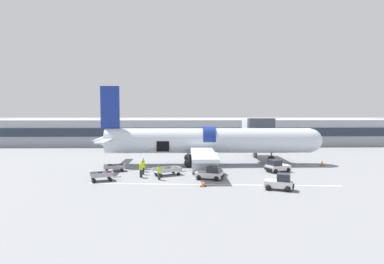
{
  "coord_description": "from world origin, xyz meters",
  "views": [
    {
      "loc": [
        -1.97,
        -40.92,
        7.85
      ],
      "look_at": [
        -0.96,
        3.69,
        4.74
      ],
      "focal_mm": 32.0,
      "sensor_mm": 36.0,
      "label": 1
    }
  ],
  "objects_px": {
    "ground_crew_loader_a": "(143,167)",
    "baggage_cart_loading": "(168,171)",
    "baggage_tug_lead": "(277,167)",
    "baggage_cart_queued": "(115,168)",
    "airplane": "(205,142)",
    "ground_crew_driver": "(143,164)",
    "baggage_tug_mid": "(211,174)",
    "ground_crew_loader_b": "(141,169)",
    "baggage_cart_empty": "(103,176)",
    "baggage_tug_rear": "(280,183)",
    "ground_crew_supervisor": "(159,172)"
  },
  "relations": [
    {
      "from": "baggage_cart_loading",
      "to": "baggage_cart_queued",
      "type": "distance_m",
      "value": 7.22
    },
    {
      "from": "baggage_cart_queued",
      "to": "ground_crew_loader_a",
      "type": "bearing_deg",
      "value": -29.04
    },
    {
      "from": "baggage_tug_lead",
      "to": "baggage_tug_rear",
      "type": "height_order",
      "value": "baggage_tug_rear"
    },
    {
      "from": "airplane",
      "to": "baggage_tug_rear",
      "type": "relative_size",
      "value": 10.75
    },
    {
      "from": "baggage_tug_mid",
      "to": "ground_crew_loader_b",
      "type": "bearing_deg",
      "value": 171.07
    },
    {
      "from": "airplane",
      "to": "ground_crew_supervisor",
      "type": "relative_size",
      "value": 19.91
    },
    {
      "from": "baggage_cart_empty",
      "to": "ground_crew_loader_a",
      "type": "relative_size",
      "value": 2.06
    },
    {
      "from": "airplane",
      "to": "ground_crew_driver",
      "type": "distance_m",
      "value": 9.87
    },
    {
      "from": "baggage_cart_empty",
      "to": "ground_crew_loader_b",
      "type": "height_order",
      "value": "ground_crew_loader_b"
    },
    {
      "from": "baggage_cart_empty",
      "to": "airplane",
      "type": "bearing_deg",
      "value": 42.02
    },
    {
      "from": "ground_crew_supervisor",
      "to": "baggage_tug_rear",
      "type": "bearing_deg",
      "value": -22.32
    },
    {
      "from": "airplane",
      "to": "ground_crew_supervisor",
      "type": "distance_m",
      "value": 12.0
    },
    {
      "from": "airplane",
      "to": "ground_crew_loader_b",
      "type": "relative_size",
      "value": 17.71
    },
    {
      "from": "baggage_tug_rear",
      "to": "ground_crew_supervisor",
      "type": "bearing_deg",
      "value": 157.68
    },
    {
      "from": "baggage_tug_lead",
      "to": "ground_crew_supervisor",
      "type": "relative_size",
      "value": 2.03
    },
    {
      "from": "baggage_tug_lead",
      "to": "ground_crew_supervisor",
      "type": "bearing_deg",
      "value": -162.7
    },
    {
      "from": "baggage_tug_lead",
      "to": "baggage_cart_queued",
      "type": "height_order",
      "value": "baggage_tug_lead"
    },
    {
      "from": "airplane",
      "to": "baggage_cart_loading",
      "type": "distance_m",
      "value": 9.44
    },
    {
      "from": "ground_crew_loader_a",
      "to": "baggage_cart_loading",
      "type": "bearing_deg",
      "value": -9.34
    },
    {
      "from": "airplane",
      "to": "baggage_tug_lead",
      "type": "height_order",
      "value": "airplane"
    },
    {
      "from": "baggage_cart_loading",
      "to": "baggage_cart_queued",
      "type": "xyz_separation_m",
      "value": [
        -6.74,
        2.57,
        -0.04
      ]
    },
    {
      "from": "ground_crew_supervisor",
      "to": "baggage_tug_lead",
      "type": "bearing_deg",
      "value": 17.3
    },
    {
      "from": "ground_crew_loader_b",
      "to": "ground_crew_supervisor",
      "type": "bearing_deg",
      "value": -32.36
    },
    {
      "from": "baggage_tug_mid",
      "to": "ground_crew_supervisor",
      "type": "distance_m",
      "value": 5.67
    },
    {
      "from": "ground_crew_loader_a",
      "to": "ground_crew_driver",
      "type": "height_order",
      "value": "ground_crew_driver"
    },
    {
      "from": "airplane",
      "to": "baggage_cart_queued",
      "type": "xyz_separation_m",
      "value": [
        -11.61,
        -5.08,
        -2.71
      ]
    },
    {
      "from": "baggage_tug_rear",
      "to": "baggage_cart_loading",
      "type": "relative_size",
      "value": 0.75
    },
    {
      "from": "airplane",
      "to": "baggage_cart_loading",
      "type": "xyz_separation_m",
      "value": [
        -4.86,
        -7.64,
        -2.67
      ]
    },
    {
      "from": "baggage_tug_rear",
      "to": "baggage_cart_empty",
      "type": "height_order",
      "value": "baggage_tug_rear"
    },
    {
      "from": "baggage_tug_rear",
      "to": "baggage_cart_queued",
      "type": "xyz_separation_m",
      "value": [
        -17.86,
        10.14,
        -0.22
      ]
    },
    {
      "from": "airplane",
      "to": "baggage_tug_mid",
      "type": "relative_size",
      "value": 9.57
    },
    {
      "from": "ground_crew_supervisor",
      "to": "ground_crew_loader_b",
      "type": "bearing_deg",
      "value": 147.64
    },
    {
      "from": "baggage_cart_queued",
      "to": "baggage_tug_lead",
      "type": "bearing_deg",
      "value": -2.28
    },
    {
      "from": "baggage_tug_lead",
      "to": "baggage_tug_rear",
      "type": "bearing_deg",
      "value": -103.57
    },
    {
      "from": "airplane",
      "to": "baggage_cart_queued",
      "type": "relative_size",
      "value": 8.94
    },
    {
      "from": "ground_crew_loader_a",
      "to": "ground_crew_driver",
      "type": "relative_size",
      "value": 0.97
    },
    {
      "from": "baggage_cart_loading",
      "to": "baggage_cart_empty",
      "type": "xyz_separation_m",
      "value": [
        -6.96,
        -3.01,
        -0.01
      ]
    },
    {
      "from": "ground_crew_loader_b",
      "to": "airplane",
      "type": "bearing_deg",
      "value": 48.6
    },
    {
      "from": "ground_crew_loader_b",
      "to": "ground_crew_driver",
      "type": "height_order",
      "value": "ground_crew_loader_b"
    },
    {
      "from": "baggage_tug_rear",
      "to": "ground_crew_driver",
      "type": "height_order",
      "value": "ground_crew_driver"
    },
    {
      "from": "baggage_tug_lead",
      "to": "baggage_cart_empty",
      "type": "bearing_deg",
      "value": -166.79
    },
    {
      "from": "baggage_tug_lead",
      "to": "ground_crew_driver",
      "type": "xyz_separation_m",
      "value": [
        -16.57,
        0.66,
        0.23
      ]
    },
    {
      "from": "baggage_tug_lead",
      "to": "ground_crew_loader_a",
      "type": "distance_m",
      "value": 16.43
    },
    {
      "from": "airplane",
      "to": "ground_crew_supervisor",
      "type": "height_order",
      "value": "airplane"
    },
    {
      "from": "baggage_cart_empty",
      "to": "baggage_cart_loading",
      "type": "bearing_deg",
      "value": 23.37
    },
    {
      "from": "baggage_tug_rear",
      "to": "baggage_tug_mid",
      "type": "bearing_deg",
      "value": 141.25
    },
    {
      "from": "ground_crew_driver",
      "to": "baggage_tug_rear",
      "type": "bearing_deg",
      "value": -34.92
    },
    {
      "from": "baggage_tug_rear",
      "to": "ground_crew_loader_a",
      "type": "distance_m",
      "value": 16.26
    },
    {
      "from": "airplane",
      "to": "ground_crew_loader_b",
      "type": "xyz_separation_m",
      "value": [
        -7.87,
        -8.93,
        -2.2
      ]
    },
    {
      "from": "baggage_tug_mid",
      "to": "ground_crew_supervisor",
      "type": "xyz_separation_m",
      "value": [
        -5.66,
        -0.14,
        0.21
      ]
    }
  ]
}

